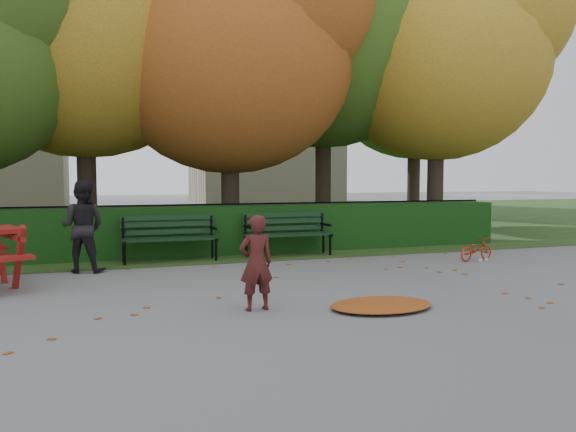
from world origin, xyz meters
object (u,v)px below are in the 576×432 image
object	(u,v)px
tree_b	(99,13)
bench_right	(287,230)
tree_d	(340,18)
adult	(82,226)
child	(256,263)
tree_g	(427,68)
tree_e	(453,47)
tree_c	(245,42)
bicycle	(476,249)
bench_left	(169,234)

from	to	relation	value
tree_b	bench_right	bearing A→B (deg)	-40.67
tree_d	adult	size ratio (longest dim) A/B	6.13
bench_right	child	world-z (taller)	child
tree_b	tree_g	size ratio (longest dim) A/B	1.03
tree_e	bench_right	distance (m)	7.38
tree_c	bicycle	distance (m)	7.12
tree_g	bench_right	bearing A→B (deg)	-140.05
tree_c	tree_e	world-z (taller)	tree_e
tree_b	tree_c	size ratio (longest dim) A/B	1.10
bench_left	bicycle	bearing A→B (deg)	-18.77
tree_d	tree_g	size ratio (longest dim) A/B	1.12
tree_g	adult	size ratio (longest dim) A/B	5.47
tree_c	tree_e	xyz separation A→B (m)	(5.69, -0.19, 0.26)
tree_e	child	world-z (taller)	tree_e
adult	bicycle	world-z (taller)	adult
tree_e	tree_g	world-z (taller)	tree_g
tree_d	tree_c	bearing A→B (deg)	-157.39
bicycle	child	bearing A→B (deg)	103.71
tree_d	bench_left	world-z (taller)	tree_d
tree_b	tree_d	xyz separation A→B (m)	(6.32, 0.48, 0.58)
bench_left	tree_c	bearing A→B (deg)	46.64
tree_e	adult	xyz separation A→B (m)	(-9.38, -2.87, -4.30)
tree_c	bench_right	bearing A→B (deg)	-83.30
tree_e	child	xyz separation A→B (m)	(-7.35, -6.48, -4.50)
tree_d	child	distance (m)	10.69
tree_g	bench_right	world-z (taller)	tree_g
child	adult	distance (m)	4.14
tree_c	adult	size ratio (longest dim) A/B	5.12
tree_d	bench_right	world-z (taller)	tree_d
tree_c	tree_g	xyz separation A→B (m)	(7.50, 3.80, 0.55)
adult	tree_c	bearing A→B (deg)	-120.42
tree_g	bench_right	size ratio (longest dim) A/B	4.75
adult	bench_right	bearing A→B (deg)	-148.65
tree_c	bench_left	distance (m)	5.31
tree_e	bench_right	world-z (taller)	tree_e
tree_b	bench_right	xyz separation A→B (m)	(3.54, -3.04, -4.88)
tree_b	tree_d	world-z (taller)	tree_d
tree_b	tree_c	xyz separation A→B (m)	(3.28, -0.78, -0.58)
tree_c	tree_g	world-z (taller)	tree_g
tree_d	bench_right	xyz separation A→B (m)	(-2.78, -3.53, -5.46)
tree_e	tree_d	bearing A→B (deg)	151.09
bench_right	adult	world-z (taller)	adult
bench_right	tree_c	bearing A→B (deg)	96.70
tree_c	bench_right	world-z (taller)	tree_c
tree_g	bench_left	xyz separation A→B (m)	(-9.63, -6.06, -4.85)
tree_b	tree_e	xyz separation A→B (m)	(8.97, -0.98, -0.32)
tree_g	bicycle	distance (m)	10.30
tree_g	bench_right	distance (m)	10.61
child	bench_right	bearing A→B (deg)	-116.68
bench_right	child	xyz separation A→B (m)	(-1.93, -4.41, 0.06)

